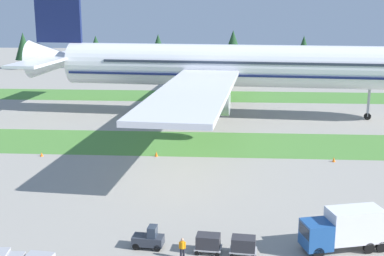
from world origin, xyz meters
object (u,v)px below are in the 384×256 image
at_px(ground_crew_marshaller, 182,247).
at_px(cargo_dolly_lead, 208,242).
at_px(airliner, 221,65).
at_px(catering_truck, 344,228).
at_px(cargo_dolly_second, 243,244).
at_px(taxiway_marker_2, 334,160).
at_px(baggage_tug, 149,239).
at_px(taxiway_marker_1, 156,154).
at_px(taxiway_marker_0, 42,154).

bearing_deg(ground_crew_marshaller, cargo_dolly_lead, -154.53).
height_order(airliner, cargo_dolly_lead, airliner).
distance_m(cargo_dolly_lead, catering_truck, 11.33).
xyz_separation_m(cargo_dolly_second, taxiway_marker_2, (12.51, 26.34, -0.61)).
height_order(baggage_tug, taxiway_marker_1, baggage_tug).
bearing_deg(ground_crew_marshaller, baggage_tug, -32.48).
height_order(cargo_dolly_lead, taxiway_marker_2, cargo_dolly_lead).
relative_size(baggage_tug, taxiway_marker_1, 4.04).
distance_m(airliner, catering_truck, 54.08).
relative_size(baggage_tug, catering_truck, 0.37).
relative_size(cargo_dolly_lead, taxiway_marker_1, 3.48).
distance_m(catering_truck, taxiway_marker_1, 32.14).
relative_size(cargo_dolly_lead, ground_crew_marshaller, 1.34).
xyz_separation_m(taxiway_marker_0, taxiway_marker_1, (15.39, 0.92, 0.06)).
bearing_deg(cargo_dolly_second, taxiway_marker_0, 50.16).
bearing_deg(airliner, ground_crew_marshaller, 2.23).
bearing_deg(cargo_dolly_second, catering_truck, -74.70).
bearing_deg(cargo_dolly_second, airliner, 7.94).
distance_m(taxiway_marker_0, taxiway_marker_1, 15.41).
relative_size(airliner, taxiway_marker_0, 164.61).
bearing_deg(taxiway_marker_1, cargo_dolly_lead, -73.68).
relative_size(cargo_dolly_lead, taxiway_marker_2, 3.77).
xyz_separation_m(baggage_tug, cargo_dolly_second, (7.89, -0.74, 0.10)).
height_order(baggage_tug, cargo_dolly_second, baggage_tug).
distance_m(taxiway_marker_0, taxiway_marker_2, 38.68).
relative_size(ground_crew_marshaller, taxiway_marker_1, 2.60).
bearing_deg(taxiway_marker_2, baggage_tug, -128.55).
bearing_deg(cargo_dolly_lead, taxiway_marker_0, 47.12).
bearing_deg(taxiway_marker_2, cargo_dolly_second, -115.40).
bearing_deg(cargo_dolly_lead, baggage_tug, 90.00).
height_order(baggage_tug, cargo_dolly_lead, baggage_tug).
relative_size(catering_truck, taxiway_marker_1, 10.91).
distance_m(catering_truck, taxiway_marker_2, 25.28).
bearing_deg(taxiway_marker_0, cargo_dolly_lead, -48.22).
distance_m(ground_crew_marshaller, taxiway_marker_2, 32.33).
xyz_separation_m(catering_truck, taxiway_marker_2, (4.17, 24.87, -1.64)).
height_order(cargo_dolly_second, taxiway_marker_2, cargo_dolly_second).
relative_size(airliner, taxiway_marker_2, 144.10).
relative_size(cargo_dolly_second, ground_crew_marshaller, 1.34).
bearing_deg(catering_truck, taxiway_marker_2, -24.42).
bearing_deg(taxiway_marker_1, cargo_dolly_second, -68.40).
xyz_separation_m(cargo_dolly_second, taxiway_marker_1, (-10.78, 27.24, -0.58)).
distance_m(cargo_dolly_second, taxiway_marker_1, 29.31).
height_order(ground_crew_marshaller, taxiway_marker_2, ground_crew_marshaller).
distance_m(airliner, ground_crew_marshaller, 55.51).
bearing_deg(cargo_dolly_lead, catering_truck, -78.59).
relative_size(baggage_tug, ground_crew_marshaller, 1.56).
xyz_separation_m(ground_crew_marshaller, taxiway_marker_0, (-21.24, 27.20, -0.67)).
bearing_deg(catering_truck, airliner, -3.28).
bearing_deg(cargo_dolly_lead, airliner, 4.87).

